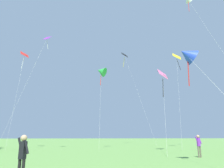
% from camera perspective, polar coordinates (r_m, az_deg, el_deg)
% --- Properties ---
extents(kite_blue_delta, '(1.47, 8.15, 7.73)m').
position_cam_1_polar(kite_blue_delta, '(15.49, 19.29, 7.33)').
color(kite_blue_delta, blue).
rests_on(kite_blue_delta, ground_plane).
extents(kite_black_large, '(3.81, 12.48, 21.12)m').
position_cam_1_polar(kite_black_large, '(50.96, 3.46, 6.66)').
color(kite_black_large, black).
rests_on(kite_black_large, ground_plane).
extents(kite_yellow_diamond, '(3.73, 6.02, 15.09)m').
position_cam_1_polar(kite_yellow_diamond, '(36.74, 16.86, 6.00)').
color(kite_yellow_diamond, yellow).
rests_on(kite_yellow_diamond, ground_plane).
extents(kite_purple_streamer, '(3.73, 6.57, 15.70)m').
position_cam_1_polar(kite_purple_streamer, '(32.10, -17.28, 10.14)').
color(kite_purple_streamer, purple).
rests_on(kite_purple_streamer, ground_plane).
extents(kite_pink_low, '(3.22, 7.11, 9.69)m').
position_cam_1_polar(kite_pink_low, '(26.45, 13.28, 1.29)').
color(kite_pink_low, pink).
rests_on(kite_pink_low, ground_plane).
extents(kite_red_high, '(1.52, 7.52, 14.91)m').
position_cam_1_polar(kite_red_high, '(36.91, -22.32, 6.20)').
color(kite_red_high, red).
rests_on(kite_red_high, ground_plane).
extents(kite_green_small, '(2.16, 6.86, 12.40)m').
position_cam_1_polar(kite_green_small, '(33.51, -2.88, 3.38)').
color(kite_green_small, green).
rests_on(kite_green_small, ground_plane).
extents(person_in_red_shirt, '(0.53, 0.31, 1.70)m').
position_cam_1_polar(person_in_red_shirt, '(8.87, -22.58, -16.68)').
color(person_in_red_shirt, black).
rests_on(person_in_red_shirt, ground_plane).
extents(person_far_back, '(0.57, 0.24, 1.76)m').
position_cam_1_polar(person_far_back, '(19.54, 21.94, -14.45)').
color(person_far_back, '#665B4C').
rests_on(person_far_back, ground_plane).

